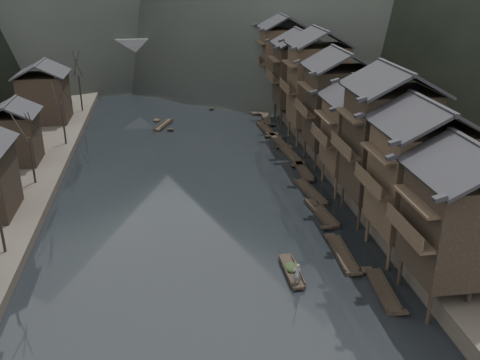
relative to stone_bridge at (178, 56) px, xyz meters
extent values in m
plane|color=black|center=(0.00, -72.00, -5.11)|extent=(300.00, 300.00, 0.00)
cube|color=#2D2823|center=(35.00, -32.00, -4.21)|extent=(40.00, 200.00, 1.80)
cylinder|color=black|center=(14.20, -82.40, -3.81)|extent=(0.30, 0.30, 2.90)
cylinder|color=black|center=(14.20, -77.60, -3.81)|extent=(0.30, 0.30, 2.90)
cylinder|color=black|center=(16.95, -82.40, -3.81)|extent=(0.30, 0.30, 2.90)
cylinder|color=black|center=(16.95, -77.60, -3.81)|extent=(0.30, 0.30, 2.90)
cube|color=black|center=(17.30, -80.00, 1.11)|extent=(7.00, 6.00, 7.24)
cube|color=#2F251A|center=(13.30, -80.00, 0.75)|extent=(1.20, 5.70, 0.25)
cylinder|color=#2F251A|center=(14.20, -75.40, -3.81)|extent=(0.30, 0.30, 2.90)
cylinder|color=#2F251A|center=(14.20, -70.60, -3.81)|extent=(0.30, 0.30, 2.90)
cylinder|color=#2F251A|center=(16.95, -75.40, -3.81)|extent=(0.30, 0.30, 2.90)
cylinder|color=#2F251A|center=(16.95, -70.60, -3.81)|extent=(0.30, 0.30, 2.90)
cube|color=#2F251A|center=(17.30, -73.00, 1.69)|extent=(7.00, 6.00, 8.40)
cube|color=#2F251A|center=(13.30, -73.00, 1.27)|extent=(1.20, 5.70, 0.25)
cylinder|color=black|center=(14.20, -68.40, -3.81)|extent=(0.30, 0.30, 2.90)
cylinder|color=black|center=(14.20, -63.60, -3.81)|extent=(0.30, 0.30, 2.90)
cylinder|color=black|center=(16.95, -68.40, -3.81)|extent=(0.30, 0.30, 2.90)
cylinder|color=black|center=(16.95, -63.60, -3.81)|extent=(0.30, 0.30, 2.90)
cube|color=black|center=(17.30, -66.00, 2.40)|extent=(7.00, 6.00, 9.82)
cube|color=#2F251A|center=(13.30, -66.00, 1.91)|extent=(1.20, 5.70, 0.25)
cylinder|color=#2F251A|center=(14.20, -61.40, -3.81)|extent=(0.30, 0.30, 2.90)
cylinder|color=#2F251A|center=(14.20, -56.60, -3.81)|extent=(0.30, 0.30, 2.90)
cylinder|color=#2F251A|center=(16.95, -61.40, -3.81)|extent=(0.30, 0.30, 2.90)
cylinder|color=#2F251A|center=(16.95, -56.60, -3.81)|extent=(0.30, 0.30, 2.90)
cube|color=#2F251A|center=(17.30, -59.00, 1.06)|extent=(7.00, 6.00, 7.14)
cube|color=#2F251A|center=(13.30, -59.00, 0.71)|extent=(1.20, 5.70, 0.25)
cylinder|color=black|center=(14.20, -53.40, -3.81)|extent=(0.30, 0.30, 2.90)
cylinder|color=black|center=(14.20, -48.60, -3.81)|extent=(0.30, 0.30, 2.90)
cylinder|color=black|center=(16.95, -53.40, -3.81)|extent=(0.30, 0.30, 2.90)
cylinder|color=black|center=(16.95, -48.60, -3.81)|extent=(0.30, 0.30, 2.90)
cube|color=black|center=(17.30, -51.00, 1.99)|extent=(7.00, 6.00, 9.00)
cube|color=#2F251A|center=(13.30, -51.00, 1.54)|extent=(1.20, 5.70, 0.25)
cylinder|color=#2F251A|center=(14.20, -44.40, -3.81)|extent=(0.30, 0.30, 2.90)
cylinder|color=#2F251A|center=(14.20, -39.60, -3.81)|extent=(0.30, 0.30, 2.90)
cylinder|color=#2F251A|center=(16.95, -44.40, -3.81)|extent=(0.30, 0.30, 2.90)
cylinder|color=#2F251A|center=(16.95, -39.60, -3.81)|extent=(0.30, 0.30, 2.90)
cube|color=#2F251A|center=(17.30, -42.00, 2.64)|extent=(7.00, 6.00, 10.31)
cube|color=#2F251A|center=(13.30, -42.00, 2.13)|extent=(1.20, 5.70, 0.25)
cylinder|color=black|center=(14.20, -34.40, -3.81)|extent=(0.30, 0.30, 2.90)
cylinder|color=black|center=(14.20, -29.60, -3.81)|extent=(0.30, 0.30, 2.90)
cylinder|color=black|center=(16.95, -34.40, -3.81)|extent=(0.30, 0.30, 2.90)
cylinder|color=black|center=(16.95, -29.60, -3.81)|extent=(0.30, 0.30, 2.90)
cube|color=black|center=(17.30, -32.00, 1.97)|extent=(7.00, 6.00, 8.95)
cube|color=#2F251A|center=(13.30, -32.00, 1.52)|extent=(1.20, 5.70, 0.25)
cylinder|color=#2F251A|center=(14.20, -22.40, -3.81)|extent=(0.30, 0.30, 2.90)
cylinder|color=#2F251A|center=(14.20, -17.60, -3.81)|extent=(0.30, 0.30, 2.90)
cylinder|color=#2F251A|center=(16.95, -22.40, -3.81)|extent=(0.30, 0.30, 2.90)
cylinder|color=#2F251A|center=(16.95, -17.60, -3.81)|extent=(0.30, 0.30, 2.90)
cube|color=#2F251A|center=(17.30, -20.00, 2.47)|extent=(7.00, 6.00, 9.95)
cube|color=#2F251A|center=(13.30, -20.00, 1.97)|extent=(1.20, 5.70, 0.25)
cube|color=black|center=(-20.50, -48.00, -1.01)|extent=(5.00, 5.00, 5.80)
cube|color=black|center=(-20.50, -30.00, -0.51)|extent=(6.50, 6.50, 6.80)
cylinder|color=black|center=(-17.00, -54.80, -1.38)|extent=(0.24, 0.24, 5.06)
cylinder|color=black|center=(-17.00, -41.66, -1.20)|extent=(0.24, 0.24, 5.42)
cylinder|color=black|center=(-17.00, -24.88, -1.16)|extent=(0.24, 0.24, 5.51)
cube|color=black|center=(12.60, -78.41, -4.96)|extent=(1.57, 5.90, 0.30)
cube|color=black|center=(12.60, -78.41, -4.78)|extent=(1.61, 5.79, 0.10)
cube|color=black|center=(12.37, -75.62, -4.82)|extent=(0.99, 0.79, 0.32)
cube|color=black|center=(12.83, -81.20, -4.82)|extent=(0.99, 0.79, 0.32)
cube|color=black|center=(11.24, -72.85, -4.96)|extent=(1.33, 6.36, 0.30)
cube|color=black|center=(11.24, -72.85, -4.78)|extent=(1.38, 6.24, 0.10)
cube|color=black|center=(11.13, -69.81, -4.82)|extent=(0.96, 0.81, 0.33)
cube|color=black|center=(11.35, -75.88, -4.82)|extent=(0.96, 0.81, 0.33)
cube|color=black|center=(11.70, -64.85, -4.96)|extent=(1.84, 6.63, 0.30)
cube|color=black|center=(11.70, -64.85, -4.78)|extent=(1.88, 6.51, 0.10)
cube|color=black|center=(12.05, -61.73, -4.82)|extent=(1.02, 0.91, 0.34)
cube|color=black|center=(11.34, -67.98, -4.82)|extent=(1.02, 0.91, 0.34)
cube|color=black|center=(11.95, -59.76, -4.96)|extent=(2.04, 7.13, 0.30)
cube|color=black|center=(11.95, -59.76, -4.78)|extent=(2.08, 7.00, 0.10)
cube|color=black|center=(12.41, -56.41, -4.82)|extent=(1.04, 0.98, 0.35)
cube|color=black|center=(11.49, -63.11, -4.82)|extent=(1.04, 0.98, 0.35)
cube|color=black|center=(12.74, -53.63, -4.96)|extent=(1.14, 6.20, 0.30)
cube|color=black|center=(12.74, -53.63, -4.78)|extent=(1.19, 6.08, 0.10)
cube|color=black|center=(12.72, -50.66, -4.82)|extent=(0.94, 0.77, 0.33)
cube|color=black|center=(12.75, -56.61, -4.82)|extent=(0.94, 0.77, 0.33)
cube|color=black|center=(12.60, -48.37, -4.96)|extent=(1.81, 7.18, 0.30)
cube|color=black|center=(12.60, -48.37, -4.78)|extent=(1.85, 7.05, 0.10)
cube|color=black|center=(12.94, -44.98, -4.82)|extent=(1.02, 0.96, 0.35)
cube|color=black|center=(12.25, -51.77, -4.82)|extent=(1.02, 0.96, 0.35)
cube|color=black|center=(12.06, -41.81, -4.96)|extent=(1.84, 6.18, 0.30)
cube|color=black|center=(12.06, -41.81, -4.78)|extent=(1.88, 6.07, 0.10)
cube|color=black|center=(12.42, -38.91, -4.82)|extent=(1.02, 0.86, 0.33)
cube|color=black|center=(11.70, -44.71, -4.82)|extent=(1.02, 0.86, 0.33)
cube|color=black|center=(11.46, -36.46, -4.96)|extent=(1.66, 7.33, 0.30)
cube|color=black|center=(11.46, -36.46, -4.78)|extent=(1.71, 7.19, 0.10)
cube|color=black|center=(11.73, -32.98, -4.82)|extent=(1.00, 0.96, 0.36)
cube|color=black|center=(11.19, -39.94, -4.82)|extent=(1.00, 0.96, 0.36)
cube|color=black|center=(12.50, -31.17, -4.96)|extent=(1.87, 6.76, 0.30)
cube|color=black|center=(12.50, -31.17, -4.78)|extent=(1.91, 6.63, 0.10)
cube|color=black|center=(12.12, -27.99, -4.82)|extent=(1.02, 0.92, 0.34)
cube|color=black|center=(12.88, -34.36, -4.82)|extent=(1.02, 0.92, 0.34)
cube|color=black|center=(11.43, -25.16, -4.96)|extent=(1.52, 6.22, 0.30)
cube|color=black|center=(11.43, -25.16, -4.78)|extent=(1.57, 6.10, 0.10)
cube|color=black|center=(11.23, -22.21, -4.82)|extent=(0.99, 0.82, 0.33)
cube|color=black|center=(11.64, -28.11, -4.82)|extent=(0.99, 0.82, 0.33)
cube|color=black|center=(12.56, -17.40, -4.96)|extent=(1.23, 7.69, 0.30)
cube|color=black|center=(12.56, -17.40, -4.78)|extent=(1.28, 7.54, 0.10)
cube|color=black|center=(12.50, -13.72, -4.82)|extent=(0.95, 0.95, 0.37)
cube|color=black|center=(12.62, -21.08, -4.82)|extent=(0.95, 0.95, 0.37)
cube|color=black|center=(-3.42, -32.17, -4.96)|extent=(3.05, 5.77, 0.30)
cube|color=black|center=(-3.42, -32.17, -4.78)|extent=(3.05, 5.68, 0.10)
cube|color=black|center=(-4.43, -29.58, -4.82)|extent=(1.05, 0.98, 0.32)
cube|color=black|center=(-2.40, -34.77, -4.82)|extent=(1.05, 0.98, 0.32)
cube|color=black|center=(6.24, -21.72, -4.96)|extent=(4.11, 4.81, 0.30)
cube|color=black|center=(6.24, -21.72, -4.78)|extent=(4.08, 4.76, 0.10)
cube|color=black|center=(7.83, -19.71, -4.82)|extent=(1.08, 1.05, 0.31)
cube|color=black|center=(4.64, -23.73, -4.82)|extent=(1.08, 1.05, 0.31)
cube|color=black|center=(0.92, -15.21, -4.96)|extent=(2.85, 4.78, 0.30)
cube|color=black|center=(0.92, -15.21, -4.78)|extent=(2.86, 4.71, 0.10)
cube|color=black|center=(1.85, -13.11, -4.82)|extent=(1.02, 0.89, 0.30)
cube|color=black|center=(-0.01, -17.31, -4.82)|extent=(1.02, 0.89, 0.30)
cube|color=#4C4C4F|center=(0.00, 0.00, 2.09)|extent=(40.00, 6.00, 1.60)
cube|color=#4C4C4F|center=(0.00, -2.70, 3.39)|extent=(40.00, 0.50, 1.00)
cube|color=#4C4C4F|center=(0.00, 2.70, 3.39)|extent=(40.00, 0.50, 1.00)
cube|color=#4C4C4F|center=(-14.00, 0.00, -1.91)|extent=(3.20, 6.00, 6.40)
cube|color=#4C4C4F|center=(-4.50, 0.00, -1.91)|extent=(3.20, 6.00, 6.40)
cube|color=#4C4C4F|center=(4.50, 0.00, -1.91)|extent=(3.20, 6.00, 6.40)
cube|color=#4C4C4F|center=(14.00, 0.00, -1.91)|extent=(3.20, 6.00, 6.40)
cube|color=black|center=(6.39, -74.93, -4.96)|extent=(1.08, 4.72, 0.30)
cube|color=black|center=(6.39, -74.93, -4.78)|extent=(1.13, 4.62, 0.10)
cube|color=black|center=(6.42, -72.67, -4.82)|extent=(0.88, 0.60, 0.29)
cube|color=black|center=(6.36, -77.19, -4.82)|extent=(0.88, 0.60, 0.29)
ellipsoid|color=black|center=(6.39, -74.70, -4.34)|extent=(1.12, 1.47, 0.67)
imported|color=#5F5F61|center=(6.36, -76.72, -3.78)|extent=(0.75, 0.61, 1.78)
cylinder|color=#8C7A51|center=(6.56, -76.72, -1.30)|extent=(1.41, 2.32, 3.18)
camera|label=1|loc=(-2.79, -110.55, 18.06)|focal=40.00mm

